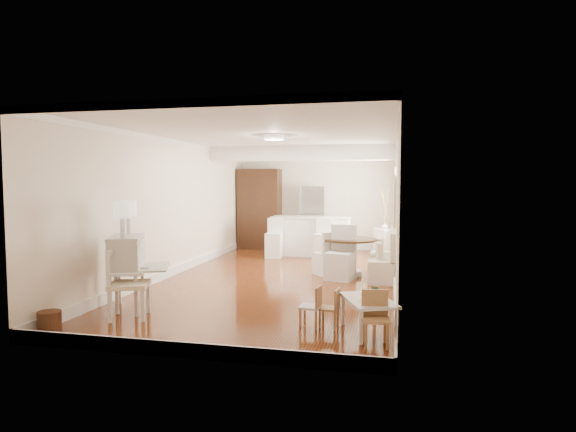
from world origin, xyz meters
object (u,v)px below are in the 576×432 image
at_px(secretary_bureau, 127,273).
at_px(pantry_cabinet, 260,209).
at_px(kids_table, 368,316).
at_px(slip_chair_near, 340,253).
at_px(gustavian_armchair, 129,283).
at_px(kids_chair_c, 376,319).
at_px(kids_chair_b, 310,306).
at_px(dining_table, 349,257).
at_px(fridge, 324,219).
at_px(wicker_basket, 50,323).
at_px(slip_chair_far, 326,253).
at_px(bar_stool_right, 323,239).
at_px(kids_chair_a, 329,308).
at_px(bar_stool_left, 274,238).
at_px(sideboard, 385,243).
at_px(breakfast_counter, 311,236).

relative_size(secretary_bureau, pantry_cabinet, 0.49).
bearing_deg(kids_table, slip_chair_near, 102.16).
height_order(gustavian_armchair, kids_chair_c, gustavian_armchair).
xyz_separation_m(kids_chair_b, dining_table, (0.19, 3.68, 0.10)).
height_order(slip_chair_near, fridge, fridge).
height_order(wicker_basket, slip_chair_far, slip_chair_far).
bearing_deg(fridge, bar_stool_right, -83.28).
relative_size(secretary_bureau, kids_chair_a, 2.14).
xyz_separation_m(kids_chair_a, kids_chair_c, (0.63, -0.61, 0.06)).
height_order(wicker_basket, kids_table, kids_table).
bearing_deg(gustavian_armchair, wicker_basket, 125.82).
xyz_separation_m(wicker_basket, kids_table, (3.95, 0.88, 0.08)).
bearing_deg(bar_stool_right, secretary_bureau, -109.57).
relative_size(kids_chair_c, bar_stool_left, 0.65).
distance_m(kids_chair_a, fridge, 7.29).
height_order(kids_chair_a, dining_table, dining_table).
distance_m(bar_stool_left, bar_stool_right, 1.25).
bearing_deg(sideboard, secretary_bureau, -143.86).
xyz_separation_m(kids_table, dining_table, (-0.58, 3.80, 0.16)).
bearing_deg(kids_chair_c, dining_table, 91.26).
bearing_deg(sideboard, kids_chair_c, -112.05).
distance_m(secretary_bureau, wicker_basket, 1.36).
xyz_separation_m(gustavian_armchair, wicker_basket, (-0.61, -0.87, -0.35)).
xyz_separation_m(kids_chair_b, pantry_cabinet, (-2.73, 7.24, 0.87)).
height_order(secretary_bureau, kids_chair_c, secretary_bureau).
relative_size(gustavian_armchair, kids_chair_a, 1.87).
bearing_deg(pantry_cabinet, breakfast_counter, -32.43).
xyz_separation_m(kids_chair_a, kids_chair_b, (-0.25, -0.03, 0.02)).
bearing_deg(kids_chair_b, sideboard, 178.04).
bearing_deg(kids_table, fridge, 102.31).
height_order(gustavian_armchair, kids_table, gustavian_armchair).
bearing_deg(gustavian_armchair, kids_table, -109.13).
xyz_separation_m(slip_chair_near, bar_stool_right, (-0.70, 2.43, -0.03)).
xyz_separation_m(kids_chair_c, dining_table, (-0.69, 4.26, 0.06)).
bearing_deg(bar_stool_left, sideboard, 10.49).
distance_m(kids_chair_c, slip_chair_far, 4.40).
height_order(kids_chair_c, pantry_cabinet, pantry_cabinet).
xyz_separation_m(dining_table, sideboard, (0.68, 2.55, -0.02)).
distance_m(kids_chair_a, dining_table, 3.66).
height_order(bar_stool_right, fridge, fridge).
bearing_deg(pantry_cabinet, slip_chair_near, -55.42).
relative_size(kids_table, slip_chair_near, 0.83).
height_order(gustavian_armchair, kids_chair_b, gustavian_armchair).
bearing_deg(gustavian_armchair, breakfast_counter, -33.08).
bearing_deg(pantry_cabinet, sideboard, -15.69).
bearing_deg(breakfast_counter, bar_stool_left, -147.41).
relative_size(bar_stool_right, sideboard, 1.32).
height_order(gustavian_armchair, slip_chair_near, slip_chair_near).
xyz_separation_m(wicker_basket, fridge, (2.35, 8.21, 0.76)).
relative_size(secretary_bureau, dining_table, 1.00).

